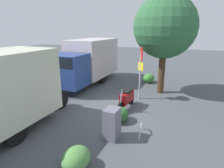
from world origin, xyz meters
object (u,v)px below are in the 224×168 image
box_truck_near (87,60)px  motorcycle (127,98)px  street_tree (165,27)px  stop_sign (141,65)px  utility_cabinet (112,124)px  bike_rack_hoop (141,134)px

box_truck_near → motorcycle: box_truck_near is taller
box_truck_near → street_tree: size_ratio=1.39×
stop_sign → utility_cabinet: size_ratio=2.53×
street_tree → utility_cabinet: bearing=-9.6°
stop_sign → street_tree: size_ratio=0.51×
box_truck_near → utility_cabinet: bearing=36.6°
motorcycle → bike_rack_hoop: bearing=36.7°
bike_rack_hoop → utility_cabinet: bearing=-56.0°
box_truck_near → bike_rack_hoop: bearing=45.4°
motorcycle → street_tree: 4.65m
box_truck_near → street_tree: (0.17, 5.09, 2.18)m
box_truck_near → stop_sign: box_truck_near is taller
box_truck_near → bike_rack_hoop: 7.48m
box_truck_near → utility_cabinet: size_ratio=6.94×
motorcycle → utility_cabinet: (2.71, 0.28, 0.04)m
street_tree → bike_rack_hoop: (5.10, -0.05, -3.84)m
utility_cabinet → stop_sign: bearing=179.8°
stop_sign → bike_rack_hoop: stop_sign is taller
box_truck_near → street_tree: 5.54m
box_truck_near → utility_cabinet: 7.27m
stop_sign → bike_rack_hoop: bearing=14.1°
stop_sign → street_tree: street_tree is taller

